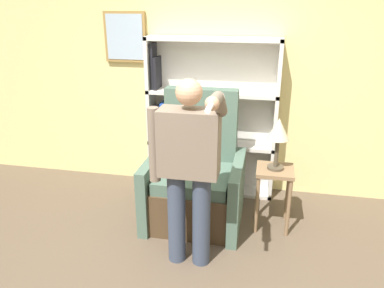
{
  "coord_description": "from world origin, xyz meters",
  "views": [
    {
      "loc": [
        0.56,
        -2.16,
        2.12
      ],
      "look_at": [
        -0.04,
        0.82,
        0.97
      ],
      "focal_mm": 35.0,
      "sensor_mm": 36.0,
      "label": 1
    }
  ],
  "objects_px": {
    "armchair": "(196,182)",
    "table_lamp": "(278,133)",
    "person_standing": "(188,164)",
    "bookcase": "(203,120)",
    "side_table": "(274,182)"
  },
  "relations": [
    {
      "from": "armchair",
      "to": "table_lamp",
      "type": "xyz_separation_m",
      "value": [
        0.77,
        -0.02,
        0.6
      ]
    },
    {
      "from": "bookcase",
      "to": "person_standing",
      "type": "distance_m",
      "value": 1.4
    },
    {
      "from": "bookcase",
      "to": "side_table",
      "type": "distance_m",
      "value": 1.13
    },
    {
      "from": "bookcase",
      "to": "person_standing",
      "type": "xyz_separation_m",
      "value": [
        0.12,
        -1.39,
        0.06
      ]
    },
    {
      "from": "table_lamp",
      "to": "person_standing",
      "type": "bearing_deg",
      "value": -134.58
    },
    {
      "from": "person_standing",
      "to": "table_lamp",
      "type": "distance_m",
      "value": 1.0
    },
    {
      "from": "bookcase",
      "to": "table_lamp",
      "type": "xyz_separation_m",
      "value": [
        0.82,
        -0.68,
        0.13
      ]
    },
    {
      "from": "person_standing",
      "to": "armchair",
      "type": "bearing_deg",
      "value": 95.93
    },
    {
      "from": "bookcase",
      "to": "person_standing",
      "type": "height_order",
      "value": "bookcase"
    },
    {
      "from": "side_table",
      "to": "armchair",
      "type": "bearing_deg",
      "value": 178.27
    },
    {
      "from": "armchair",
      "to": "person_standing",
      "type": "xyz_separation_m",
      "value": [
        0.08,
        -0.73,
        0.52
      ]
    },
    {
      "from": "bookcase",
      "to": "armchair",
      "type": "xyz_separation_m",
      "value": [
        0.05,
        -0.66,
        -0.47
      ]
    },
    {
      "from": "side_table",
      "to": "table_lamp",
      "type": "bearing_deg",
      "value": 0.0
    },
    {
      "from": "person_standing",
      "to": "side_table",
      "type": "distance_m",
      "value": 1.09
    },
    {
      "from": "person_standing",
      "to": "table_lamp",
      "type": "relative_size",
      "value": 3.19
    }
  ]
}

